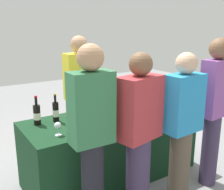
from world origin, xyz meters
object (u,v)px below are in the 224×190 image
object	(u,v)px
ice_bucket	(146,99)
guest_2	(182,124)
guest_0	(92,133)
wine_glass_2	(132,108)
server_pouring	(80,93)
guest_3	(214,106)
wine_bottle_2	(92,107)
wine_bottle_4	(114,103)
wine_bottle_5	(123,102)
wine_glass_1	(92,118)
wine_bottle_6	(135,98)
wine_glass_4	(153,102)
wine_bottle_1	(56,112)
guest_1	(139,132)
wine_bottle_0	(37,115)
wine_glass_3	(153,106)
wine_bottle_3	(99,106)
wine_glass_0	(58,126)

from	to	relation	value
ice_bucket	guest_2	size ratio (longest dim) A/B	0.13
guest_2	guest_0	bearing A→B (deg)	169.33
wine_glass_2	server_pouring	size ratio (longest dim) A/B	0.08
guest_0	guest_3	size ratio (longest dim) A/B	0.99
wine_bottle_2	server_pouring	world-z (taller)	server_pouring
wine_bottle_4	ice_bucket	world-z (taller)	wine_bottle_4
wine_bottle_2	wine_bottle_5	size ratio (longest dim) A/B	1.11
wine_glass_1	ice_bucket	distance (m)	1.01
wine_bottle_4	wine_bottle_2	bearing A→B (deg)	179.05
guest_2	server_pouring	bearing A→B (deg)	102.86
wine_bottle_6	wine_glass_1	xyz separation A→B (m)	(-0.81, -0.33, -0.02)
wine_glass_4	guest_2	size ratio (longest dim) A/B	0.09
wine_bottle_1	guest_0	size ratio (longest dim) A/B	0.19
wine_bottle_1	wine_bottle_6	distance (m)	1.07
wine_glass_4	server_pouring	size ratio (longest dim) A/B	0.09
ice_bucket	server_pouring	bearing A→B (deg)	138.97
server_pouring	guest_1	xyz separation A→B (m)	(-0.09, -1.38, -0.07)
wine_bottle_2	guest_1	world-z (taller)	guest_1
wine_bottle_0	wine_glass_3	distance (m)	1.32
wine_bottle_1	wine_bottle_3	size ratio (longest dim) A/B	1.06
wine_bottle_1	guest_2	xyz separation A→B (m)	(0.95, -0.94, -0.05)
wine_bottle_3	wine_glass_4	distance (m)	0.68
ice_bucket	wine_glass_4	bearing A→B (deg)	-107.50
guest_1	server_pouring	bearing A→B (deg)	75.15
guest_2	guest_1	bearing A→B (deg)	168.46
wine_bottle_2	guest_1	xyz separation A→B (m)	(0.06, -0.77, -0.05)
wine_glass_4	guest_0	bearing A→B (deg)	-155.33
wine_glass_0	wine_glass_2	world-z (taller)	wine_glass_0
wine_glass_0	wine_glass_1	bearing A→B (deg)	3.69
wine_bottle_3	wine_bottle_4	world-z (taller)	wine_bottle_4
wine_glass_2	wine_glass_4	xyz separation A→B (m)	(0.35, 0.04, 0.01)
wine_bottle_3	guest_1	xyz separation A→B (m)	(-0.05, -0.83, -0.03)
wine_bottle_5	guest_1	distance (m)	0.90
wine_bottle_1	wine_bottle_2	xyz separation A→B (m)	(0.41, -0.09, 0.01)
wine_bottle_1	wine_glass_2	world-z (taller)	wine_bottle_1
wine_bottle_0	guest_0	distance (m)	0.85
wine_glass_2	guest_3	world-z (taller)	guest_3
wine_bottle_3	wine_glass_2	distance (m)	0.40
wine_bottle_0	wine_glass_0	world-z (taller)	wine_bottle_0
guest_0	server_pouring	bearing A→B (deg)	69.54
wine_glass_4	guest_3	world-z (taller)	guest_3
wine_bottle_1	guest_3	xyz separation A→B (m)	(1.46, -0.92, 0.05)
guest_1	guest_3	distance (m)	1.01
wine_bottle_2	wine_glass_1	size ratio (longest dim) A/B	2.46
wine_bottle_2	guest_1	bearing A→B (deg)	-85.74
wine_bottle_3	wine_glass_3	xyz separation A→B (m)	(0.54, -0.35, -0.00)
wine_glass_4	guest_3	size ratio (longest dim) A/B	0.09
wine_glass_0	wine_glass_3	size ratio (longest dim) A/B	0.91
wine_bottle_3	guest_1	bearing A→B (deg)	-93.71
wine_bottle_0	wine_glass_4	bearing A→B (deg)	-12.21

